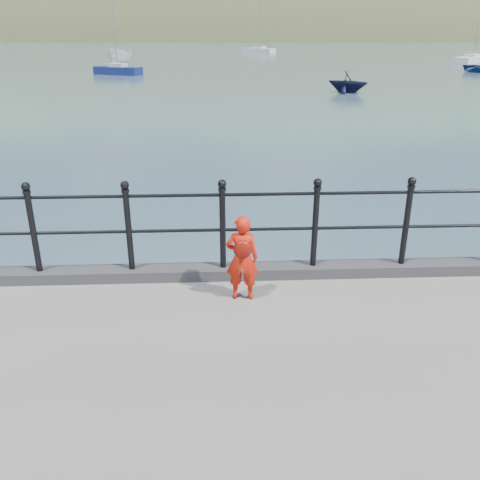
{
  "coord_description": "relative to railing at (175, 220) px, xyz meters",
  "views": [
    {
      "loc": [
        0.54,
        -6.23,
        4.09
      ],
      "look_at": [
        0.82,
        -0.2,
        1.55
      ],
      "focal_mm": 38.0,
      "sensor_mm": 36.0,
      "label": 1
    }
  ],
  "objects": [
    {
      "name": "railing",
      "position": [
        0.0,
        0.0,
        0.0
      ],
      "size": [
        18.11,
        0.11,
        1.2
      ],
      "color": "black",
      "rests_on": "kerb"
    },
    {
      "name": "sailboat_port",
      "position": [
        -8.47,
        44.02,
        -1.48
      ],
      "size": [
        4.74,
        3.29,
        6.82
      ],
      "rotation": [
        0.0,
        0.0,
        -0.45
      ],
      "color": "navy",
      "rests_on": "ground"
    },
    {
      "name": "child",
      "position": [
        0.82,
        -0.59,
        -0.28
      ],
      "size": [
        0.41,
        0.33,
        1.07
      ],
      "rotation": [
        0.0,
        0.0,
        3.06
      ],
      "color": "red",
      "rests_on": "quay"
    },
    {
      "name": "kerb",
      "position": [
        -0.0,
        -0.0,
        -0.75
      ],
      "size": [
        60.0,
        0.3,
        0.15
      ],
      "primitive_type": "cube",
      "color": "#28282B",
      "rests_on": "quay"
    },
    {
      "name": "launch_white",
      "position": [
        -10.23,
        55.59,
        -0.83
      ],
      "size": [
        3.09,
        5.46,
        1.99
      ],
      "primitive_type": "imported",
      "rotation": [
        0.0,
        0.0,
        -0.24
      ],
      "color": "silver",
      "rests_on": "ground"
    },
    {
      "name": "far_shore",
      "position": [
        38.34,
        239.56,
        -24.39
      ],
      "size": [
        830.0,
        200.0,
        156.0
      ],
      "color": "#333A21",
      "rests_on": "ground"
    },
    {
      "name": "ground",
      "position": [
        -0.0,
        0.15,
        -1.82
      ],
      "size": [
        600.0,
        600.0,
        0.0
      ],
      "primitive_type": "plane",
      "color": "#2D4251",
      "rests_on": "ground"
    },
    {
      "name": "sailboat_far",
      "position": [
        33.0,
        60.08,
        -1.48
      ],
      "size": [
        6.67,
        6.27,
        10.17
      ],
      "rotation": [
        0.0,
        0.0,
        0.73
      ],
      "color": "silver",
      "rests_on": "ground"
    },
    {
      "name": "sailboat_deep",
      "position": [
        8.33,
        88.56,
        -1.48
      ],
      "size": [
        5.71,
        5.34,
        8.93
      ],
      "rotation": [
        0.0,
        0.0,
        -0.72
      ],
      "color": "silver",
      "rests_on": "ground"
    },
    {
      "name": "launch_navy",
      "position": [
        9.47,
        29.09,
        -1.11
      ],
      "size": [
        3.56,
        3.47,
        1.43
      ],
      "primitive_type": "imported",
      "rotation": [
        0.0,
        0.0,
        0.96
      ],
      "color": "black",
      "rests_on": "ground"
    }
  ]
}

